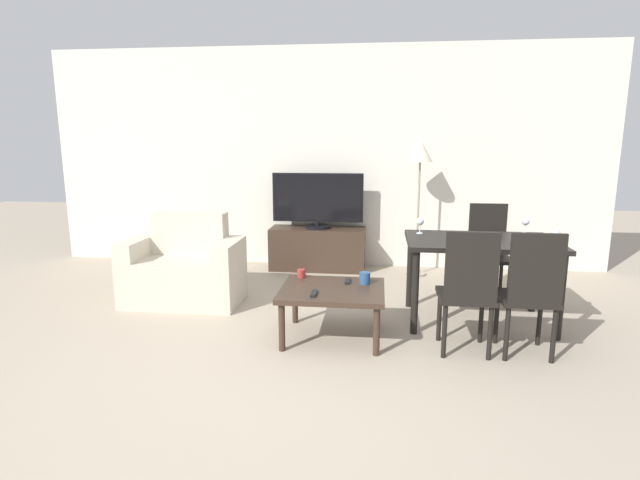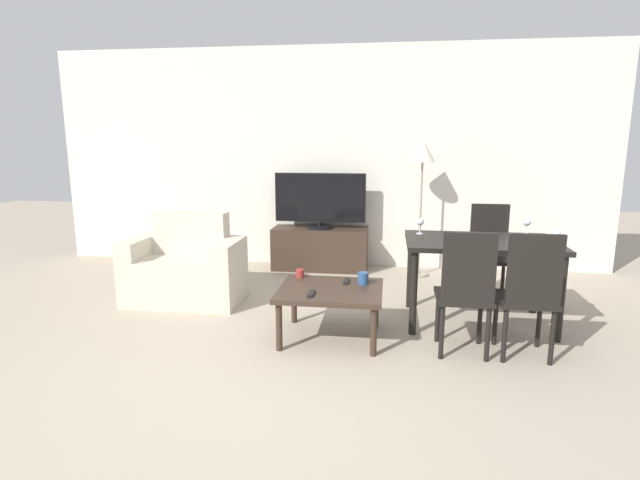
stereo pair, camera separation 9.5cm
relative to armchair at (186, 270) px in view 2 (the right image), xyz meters
name	(u,v)px [view 2 (the right image)]	position (x,y,z in m)	size (l,w,h in m)	color
ground_plane	(262,386)	(1.18, -1.62, -0.32)	(18.00, 18.00, 0.00)	tan
wall_back	(326,158)	(1.18, 1.71, 1.03)	(6.96, 0.06, 2.70)	silver
armchair	(186,270)	(0.00, 0.00, 0.00)	(1.11, 0.63, 0.87)	beige
tv_stand	(320,249)	(1.14, 1.43, -0.06)	(1.16, 0.43, 0.52)	#38281E
tv	(320,200)	(1.14, 1.43, 0.54)	(1.10, 0.32, 0.67)	black
coffee_table	(331,294)	(1.53, -0.74, 0.05)	(0.82, 0.72, 0.42)	#38281E
dining_table	(481,251)	(2.76, -0.23, 0.33)	(1.26, 0.81, 0.74)	black
dining_chair_near	(466,288)	(2.54, -0.95, 0.20)	(0.40, 0.40, 0.95)	black
dining_chair_far	(490,248)	(2.98, 0.49, 0.20)	(0.40, 0.40, 0.95)	black
dining_chair_near_right	(529,291)	(2.98, -0.95, 0.20)	(0.40, 0.40, 0.95)	black
floor_lamp	(423,161)	(2.34, 1.30, 1.02)	(0.28, 0.28, 1.58)	gray
remote_primary	(346,281)	(1.64, -0.56, 0.11)	(0.04, 0.15, 0.02)	black
remote_secondary	(311,293)	(1.40, -0.93, 0.11)	(0.04, 0.15, 0.02)	black
cup_white_near	(300,273)	(1.23, -0.46, 0.13)	(0.07, 0.07, 0.07)	maroon
cup_colored_far	(363,278)	(1.78, -0.59, 0.14)	(0.09, 0.09, 0.10)	navy
wine_glass_left	(556,235)	(3.29, -0.46, 0.52)	(0.07, 0.07, 0.15)	silver
wine_glass_center	(527,223)	(3.21, 0.09, 0.52)	(0.07, 0.07, 0.15)	silver
wine_glass_right	(420,223)	(2.26, -0.02, 0.52)	(0.07, 0.07, 0.15)	silver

